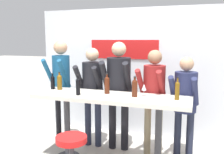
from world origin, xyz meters
The scene contains 15 objects.
back_wall centered at (0.00, 1.39, 1.22)m, with size 3.86×0.12×2.43m.
tasting_table centered at (0.00, 0.00, 0.89)m, with size 2.26×0.62×1.05m.
person_far_left centered at (-1.08, 0.50, 1.16)m, with size 0.38×0.53×1.82m.
person_left centered at (-0.50, 0.53, 1.06)m, with size 0.41×0.52×1.70m.
person_center_left centered at (-0.04, 0.55, 1.12)m, with size 0.48×0.58×1.80m.
person_center centered at (0.54, 0.50, 1.05)m, with size 0.45×0.56×1.68m.
person_center_right centered at (1.01, 0.53, 0.98)m, with size 0.44×0.54×1.59m.
wine_bottle_0 centered at (0.93, 0.03, 1.19)m, with size 0.06×0.06×0.30m.
wine_bottle_1 centered at (-0.08, 0.10, 1.19)m, with size 0.08×0.08×0.30m.
wine_bottle_2 centered at (0.36, 0.02, 1.18)m, with size 0.08×0.08×0.29m.
wine_bottle_3 centered at (-1.02, 0.13, 1.17)m, with size 0.07×0.07×0.26m.
wine_bottle_4 centered at (-0.89, 0.12, 1.18)m, with size 0.08×0.08×0.28m.
wine_bottle_5 centered at (-0.43, -0.14, 1.18)m, with size 0.06×0.06×0.30m.
wine_glass_0 centered at (0.47, 0.09, 1.18)m, with size 0.07×0.07×0.18m.
wine_glass_1 centered at (-0.65, 0.14, 1.18)m, with size 0.07×0.07×0.18m.
Camera 1 is at (1.16, -3.29, 1.84)m, focal length 40.00 mm.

